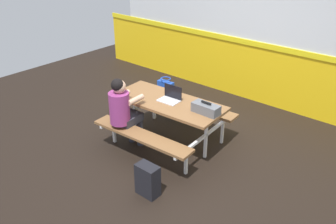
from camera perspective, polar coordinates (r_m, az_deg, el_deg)
The scene contains 8 objects.
ground_plane at distance 5.66m, azimuth 1.55°, elevation -5.66°, with size 10.00×10.00×0.02m, color black.
accent_backdrop at distance 7.02m, azimuth 14.25°, elevation 11.39°, with size 8.00×0.14×2.60m.
picnic_table_main at distance 5.48m, azimuth 0.00°, elevation 0.22°, with size 1.79×1.64×0.74m.
student_nearer at distance 5.28m, azimuth -7.16°, elevation 0.52°, with size 0.38×0.53×1.21m.
laptop_silver at distance 5.40m, azimuth 0.37°, elevation 2.33°, with size 0.33×0.24×0.22m.
toolbox_grey at distance 5.04m, azimuth 6.09°, elevation 0.55°, with size 0.40×0.18×0.18m.
backpack_dark at distance 4.62m, azimuth -3.21°, elevation -10.84°, with size 0.30×0.22×0.44m.
tote_bag_bright at distance 7.19m, azimuth -0.38°, elevation 3.67°, with size 0.34×0.21×0.43m.
Camera 1 is at (2.97, -3.72, 3.05)m, focal length 38.05 mm.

